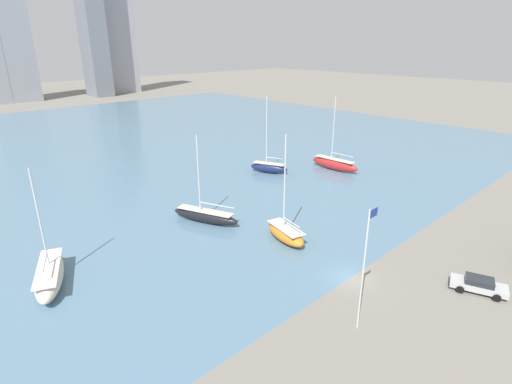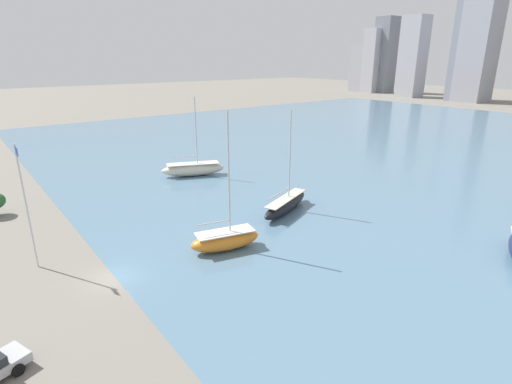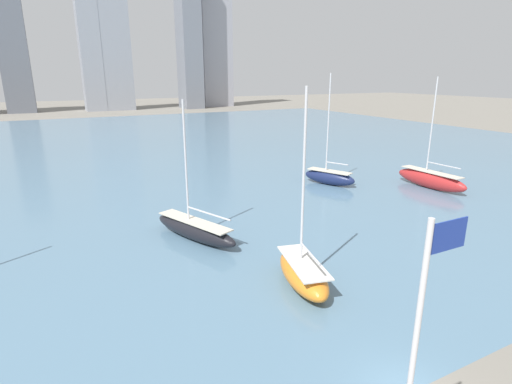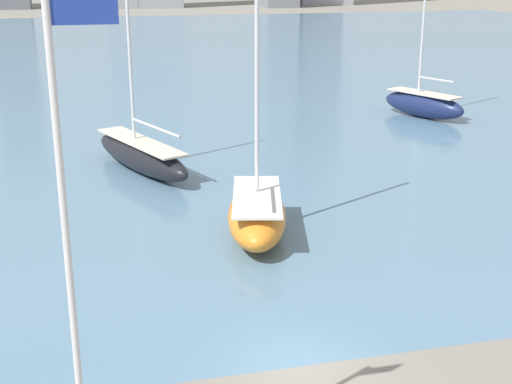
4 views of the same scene
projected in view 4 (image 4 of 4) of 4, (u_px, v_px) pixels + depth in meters
The scene contains 6 objects.
ground_plane at pixel (298, 367), 20.69m from camera, with size 500.00×500.00×0.00m, color gray.
harbor_water at pixel (128, 59), 85.35m from camera, with size 180.00×140.00×0.00m.
flag_pole at pixel (71, 259), 13.08m from camera, with size 1.24×0.14×11.06m.
sailboat_black at pixel (141, 154), 39.68m from camera, with size 5.42×9.90×12.05m.
sailboat_orange at pixel (257, 213), 30.18m from camera, with size 3.96×7.20×13.29m.
sailboat_navy at pixel (423, 103), 53.39m from camera, with size 4.72×7.36×14.21m.
Camera 4 is at (-5.50, -17.29, 11.23)m, focal length 50.00 mm.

